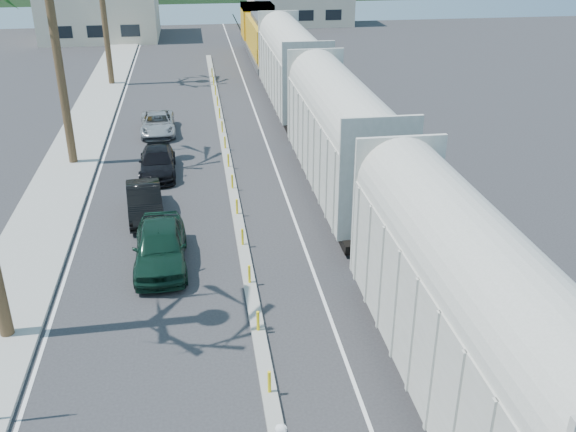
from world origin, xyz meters
name	(u,v)px	position (x,y,z in m)	size (l,w,h in m)	color
sidewalk	(78,145)	(-8.50, 25.00, 0.07)	(3.00, 90.00, 0.15)	gray
rails	(297,121)	(5.00, 28.00, 0.03)	(1.56, 100.00, 0.06)	black
median	(229,168)	(0.00, 19.96, 0.09)	(0.45, 60.00, 0.85)	gray
lane_markings	(187,141)	(-2.15, 25.00, 0.00)	(9.42, 90.00, 0.01)	silver
freight_train	(317,106)	(5.00, 21.28, 2.91)	(3.00, 60.94, 5.85)	#ADAC9F
car_lead	(160,246)	(-3.23, 10.05, 0.84)	(2.05, 4.95, 1.68)	black
car_second	(145,202)	(-4.07, 14.68, 0.71)	(1.92, 4.42, 1.41)	black
car_third	(158,162)	(-3.69, 19.85, 0.66)	(1.93, 4.57, 1.32)	black
car_rear	(158,123)	(-3.92, 26.87, 0.63)	(2.26, 4.59, 1.25)	#A7AAAC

